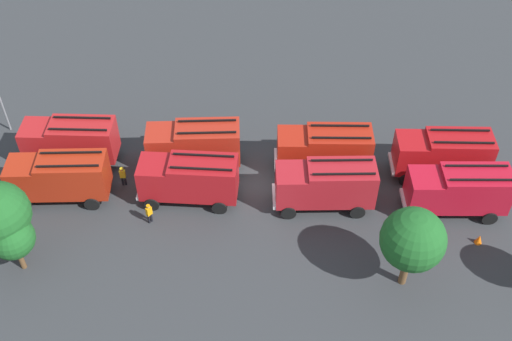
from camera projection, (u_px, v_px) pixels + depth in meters
The scene contains 16 objects.
ground_plane at pixel (256, 184), 47.29m from camera, with size 65.31×65.31×0.00m, color #2D3033.
fire_truck_0 at pixel (443, 153), 46.59m from camera, with size 7.24×2.86×3.88m.
fire_truck_1 at pixel (325, 148), 46.95m from camera, with size 7.27×2.92×3.88m.
fire_truck_2 at pixel (194, 144), 47.33m from camera, with size 7.36×3.19×3.88m.
fire_truck_3 at pixel (70, 140), 47.64m from camera, with size 7.22×2.80×3.88m.
fire_truck_4 at pixel (458, 190), 43.85m from camera, with size 7.29×2.97×3.88m.
fire_truck_5 at pixel (326, 184), 44.24m from camera, with size 7.33×3.08×3.88m.
fire_truck_6 at pixel (189, 178), 44.67m from camera, with size 7.26×2.91×3.88m.
fire_truck_7 at pixel (59, 176), 44.80m from camera, with size 7.35×3.14×3.88m.
firefighter_0 at pixel (149, 213), 43.90m from camera, with size 0.45×0.48×1.70m.
firefighter_1 at pixel (417, 145), 49.07m from camera, with size 0.43×0.48×1.64m.
firefighter_2 at pixel (123, 175), 46.60m from camera, with size 0.43×0.27×1.68m.
tree_1 at pixel (413, 240), 37.91m from camera, with size 4.05×4.05×6.28m.
tree_2 at pixel (12, 238), 39.61m from camera, with size 2.88×2.88×4.46m.
traffic_cone_0 at pixel (479, 239), 42.93m from camera, with size 0.51×0.51×0.73m, color #F2600C.
traffic_cone_1 at pixel (142, 157), 48.94m from camera, with size 0.49×0.49×0.70m, color #F2600C.
Camera 1 is at (-1.37, 33.28, 33.59)m, focal length 44.04 mm.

